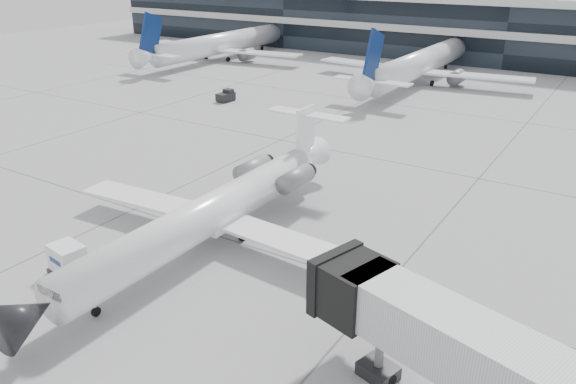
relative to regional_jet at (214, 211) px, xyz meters
The scene contains 9 objects.
ground 2.87m from the regional_jet, 22.97° to the left, with size 220.00×220.00×0.00m, color #9B9A9D.
terminal 82.76m from the regional_jet, 88.86° to the left, with size 170.00×22.00×10.00m, color black.
bg_jet_left 70.62m from the regional_jet, 127.90° to the left, with size 32.00×40.00×9.60m, color white, non-canonical shape.
bg_jet_center 56.10m from the regional_jet, 96.51° to the left, with size 32.00×40.00×9.60m, color white, non-canonical shape.
regional_jet is the anchor object (origin of this frame).
jet_bridge 21.58m from the regional_jet, 21.24° to the right, with size 16.29×7.32×5.30m.
cargo_uld 9.20m from the regional_jet, 120.69° to the right, with size 2.55×2.05×1.89m.
traffic_cone 8.40m from the regional_jet, 106.52° to the left, with size 0.43×0.43×0.63m.
far_tug 38.54m from the regional_jet, 127.11° to the left, with size 1.62×2.49×1.51m.
Camera 1 is at (19.94, -25.84, 17.49)m, focal length 35.00 mm.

